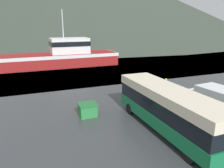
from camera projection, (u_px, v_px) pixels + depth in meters
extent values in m
plane|color=slate|center=(41.00, 36.00, 134.69)|extent=(240.00, 240.00, 0.00)
cube|color=#146B3D|center=(167.00, 118.00, 15.39)|extent=(2.56, 10.34, 0.91)
cube|color=black|center=(168.00, 105.00, 15.13)|extent=(2.51, 10.13, 1.05)
cube|color=beige|center=(169.00, 94.00, 14.90)|extent=(2.56, 10.34, 0.65)
cube|color=black|center=(134.00, 88.00, 19.81)|extent=(2.22, 0.07, 1.41)
cylinder|color=black|center=(130.00, 109.00, 18.34)|extent=(0.30, 0.90, 0.90)
cylinder|color=black|center=(153.00, 105.00, 19.14)|extent=(0.30, 0.90, 0.90)
cylinder|color=black|center=(189.00, 155.00, 11.88)|extent=(0.30, 0.90, 0.90)
cylinder|color=black|center=(220.00, 147.00, 12.68)|extent=(0.30, 0.90, 0.90)
cube|color=silver|center=(221.00, 101.00, 17.43)|extent=(2.49, 3.94, 2.03)
cube|color=silver|center=(194.00, 97.00, 19.87)|extent=(2.30, 1.80, 1.12)
cube|color=black|center=(202.00, 90.00, 18.95)|extent=(1.84, 0.22, 0.71)
cylinder|color=black|center=(188.00, 105.00, 19.41)|extent=(0.28, 0.72, 0.70)
cylinder|color=black|center=(203.00, 102.00, 20.25)|extent=(0.28, 0.72, 0.70)
cylinder|color=black|center=(221.00, 119.00, 16.54)|extent=(0.28, 0.72, 0.70)
cube|color=maroon|center=(59.00, 60.00, 38.71)|extent=(20.54, 5.89, 2.25)
cube|color=white|center=(58.00, 55.00, 38.48)|extent=(20.75, 5.95, 0.56)
cube|color=white|center=(69.00, 46.00, 38.80)|extent=(6.59, 4.07, 2.66)
cube|color=black|center=(69.00, 43.00, 38.69)|extent=(6.72, 4.19, 0.80)
cylinder|color=#B2B2B7|center=(63.00, 24.00, 37.44)|extent=(0.20, 0.20, 4.79)
cube|color=#287F3D|center=(88.00, 110.00, 17.88)|extent=(1.36, 1.17, 0.98)
cube|color=#226C34|center=(87.00, 104.00, 17.73)|extent=(1.49, 1.29, 0.11)
cylinder|color=#B29919|center=(166.00, 82.00, 27.51)|extent=(0.27, 0.27, 0.48)
sphere|color=#B29919|center=(166.00, 80.00, 27.42)|extent=(0.32, 0.32, 0.32)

